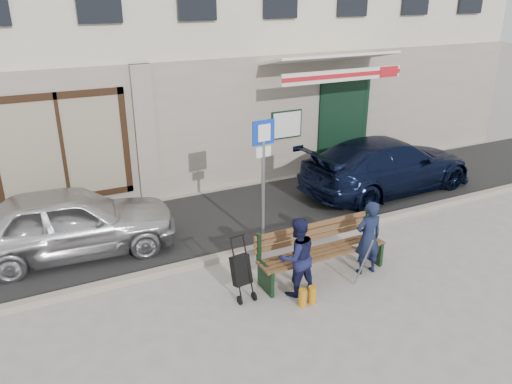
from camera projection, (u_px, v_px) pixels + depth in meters
ground at (309, 287)px, 8.49m from camera, size 80.00×80.00×0.00m
asphalt_lane at (235, 217)px, 11.06m from camera, size 60.00×3.20×0.01m
curb at (268, 246)px, 9.71m from camera, size 60.00×0.18×0.12m
car_silver at (70, 222)px, 9.32m from camera, size 4.02×1.93×1.32m
car_navy at (388, 165)px, 12.34m from camera, size 4.73×2.13×1.35m
parking_sign at (263, 164)px, 9.35m from camera, size 0.46×0.09×2.50m
bench at (320, 252)px, 8.67m from camera, size 2.40×1.17×0.98m
man at (368, 238)px, 8.68m from camera, size 0.53×0.38×1.37m
woman at (297, 257)px, 8.07m from camera, size 0.67×0.52×1.36m
stroller at (241, 271)px, 8.06m from camera, size 0.33×0.45×1.05m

